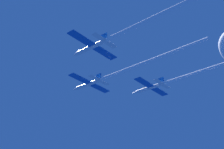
% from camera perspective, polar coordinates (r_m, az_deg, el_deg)
% --- Properties ---
extents(jet_lead, '(17.75, 50.20, 2.94)m').
position_cam_1_polar(jet_lead, '(93.67, 1.50, 0.44)').
color(jet_lead, silver).
extents(jet_left_wing, '(17.75, 46.40, 2.94)m').
position_cam_1_polar(jet_left_wing, '(77.61, 2.57, 8.26)').
color(jet_left_wing, silver).
extents(jet_right_wing, '(17.75, 51.77, 2.94)m').
position_cam_1_polar(jet_right_wing, '(98.70, 14.11, -0.21)').
color(jet_right_wing, silver).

